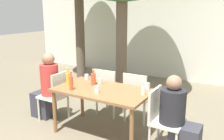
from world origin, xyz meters
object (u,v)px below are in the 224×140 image
object	(u,v)px
patio_chair_2	(108,89)
oil_cruet_1	(68,79)
person_seated_0	(47,89)
soda_bottle_0	(93,79)
drinking_glass_1	(143,91)
person_seated_1	(178,121)
dining_table_front	(103,94)
drinking_glass_2	(100,81)
drinking_glass_4	(97,89)
drinking_glass_0	(87,77)
soda_bottle_2	(71,83)
drinking_glass_3	(147,86)
patio_chair_1	(162,116)
patio_chair_3	(137,94)
patio_chair_0	(56,93)

from	to	relation	value
patio_chair_2	oil_cruet_1	xyz separation A→B (m)	(-0.27, -0.82, 0.36)
person_seated_0	soda_bottle_0	world-z (taller)	person_seated_0
soda_bottle_0	drinking_glass_1	size ratio (longest dim) A/B	2.23
oil_cruet_1	person_seated_0	bearing A→B (deg)	166.68
person_seated_0	oil_cruet_1	size ratio (longest dim) A/B	4.01
person_seated_1	dining_table_front	bearing A→B (deg)	90.00
person_seated_0	person_seated_1	xyz separation A→B (m)	(2.46, -0.00, -0.05)
drinking_glass_2	drinking_glass_4	bearing A→B (deg)	-62.13
drinking_glass_0	dining_table_front	bearing A→B (deg)	-31.04
soda_bottle_2	drinking_glass_3	distance (m)	1.21
patio_chair_1	person_seated_1	world-z (taller)	person_seated_1
dining_table_front	oil_cruet_1	world-z (taller)	oil_cruet_1
soda_bottle_2	drinking_glass_3	world-z (taller)	soda_bottle_2
drinking_glass_0	drinking_glass_3	bearing A→B (deg)	1.06
person_seated_0	soda_bottle_0	distance (m)	1.03
soda_bottle_0	drinking_glass_4	distance (m)	0.42
drinking_glass_0	drinking_glass_4	world-z (taller)	drinking_glass_4
soda_bottle_2	person_seated_1	bearing A→B (deg)	9.52
oil_cruet_1	patio_chair_3	bearing A→B (deg)	43.03
soda_bottle_2	drinking_glass_1	xyz separation A→B (m)	(1.07, 0.36, -0.06)
dining_table_front	drinking_glass_4	world-z (taller)	drinking_glass_4
dining_table_front	drinking_glass_2	bearing A→B (deg)	132.10
patio_chair_0	soda_bottle_2	world-z (taller)	soda_bottle_2
drinking_glass_0	drinking_glass_1	bearing A→B (deg)	-11.51
drinking_glass_4	drinking_glass_0	bearing A→B (deg)	137.51
patio_chair_3	oil_cruet_1	distance (m)	1.26
person_seated_0	patio_chair_3	bearing A→B (deg)	113.54
soda_bottle_2	drinking_glass_4	bearing A→B (deg)	11.26
person_seated_0	drinking_glass_0	distance (m)	0.79
soda_bottle_2	drinking_glass_2	world-z (taller)	soda_bottle_2
drinking_glass_3	drinking_glass_4	size ratio (longest dim) A/B	0.97
patio_chair_2	person_seated_1	world-z (taller)	person_seated_1
patio_chair_2	person_seated_0	bearing A→B (deg)	35.87
patio_chair_2	drinking_glass_1	distance (m)	1.17
drinking_glass_3	drinking_glass_4	bearing A→B (deg)	-137.81
drinking_glass_0	oil_cruet_1	bearing A→B (deg)	-92.66
dining_table_front	drinking_glass_0	bearing A→B (deg)	148.96
patio_chair_1	drinking_glass_1	world-z (taller)	patio_chair_1
person_seated_0	oil_cruet_1	distance (m)	0.75
patio_chair_3	oil_cruet_1	bearing A→B (deg)	43.03
patio_chair_1	drinking_glass_1	size ratio (longest dim) A/B	7.61
patio_chair_1	patio_chair_0	bearing A→B (deg)	90.00
patio_chair_0	oil_cruet_1	distance (m)	0.58
person_seated_1	patio_chair_2	bearing A→B (deg)	66.54
patio_chair_0	patio_chair_1	world-z (taller)	same
person_seated_0	drinking_glass_2	xyz separation A→B (m)	(1.03, 0.22, 0.25)
drinking_glass_2	patio_chair_0	bearing A→B (deg)	-164.52
drinking_glass_3	oil_cruet_1	bearing A→B (deg)	-156.94
soda_bottle_2	patio_chair_2	bearing A→B (deg)	83.78
person_seated_0	drinking_glass_1	size ratio (longest dim) A/B	10.38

